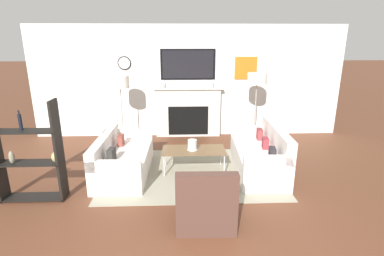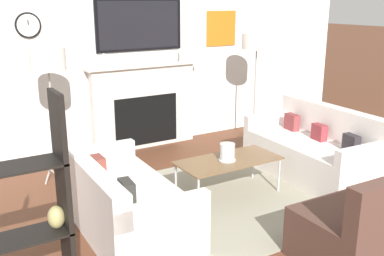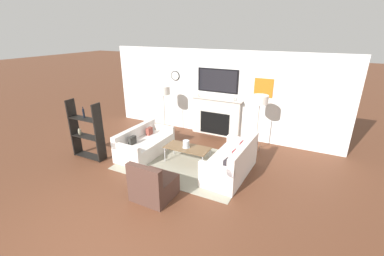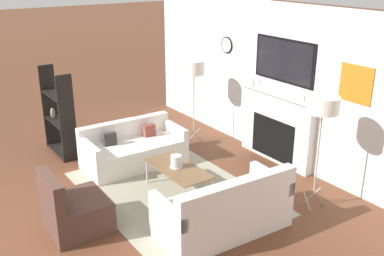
% 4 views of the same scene
% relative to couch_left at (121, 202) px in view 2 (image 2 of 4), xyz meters
% --- Properties ---
extents(fireplace_wall, '(7.60, 0.28, 2.70)m').
position_rel_couch_left_xyz_m(fireplace_wall, '(1.27, 2.25, 0.96)').
color(fireplace_wall, silver).
rests_on(fireplace_wall, ground_plane).
extents(area_rug, '(3.15, 2.26, 0.01)m').
position_rel_couch_left_xyz_m(area_rug, '(1.26, -0.00, -0.26)').
color(area_rug, gray).
rests_on(area_rug, ground_plane).
extents(couch_left, '(0.88, 1.71, 0.72)m').
position_rel_couch_left_xyz_m(couch_left, '(0.00, 0.00, 0.00)').
color(couch_left, white).
rests_on(couch_left, ground_plane).
extents(couch_right, '(0.88, 1.76, 0.86)m').
position_rel_couch_left_xyz_m(couch_right, '(2.53, -0.00, 0.04)').
color(couch_right, white).
rests_on(couch_right, ground_plane).
extents(armchair, '(0.78, 0.77, 0.85)m').
position_rel_couch_left_xyz_m(armchair, '(1.38, -1.58, 0.02)').
color(armchair, '#4C3229').
rests_on(armchair, ground_plane).
extents(coffee_table, '(1.16, 0.55, 0.42)m').
position_rel_couch_left_xyz_m(coffee_table, '(1.31, 0.08, 0.13)').
color(coffee_table, brown).
rests_on(coffee_table, ground_plane).
extents(hurricane_candle, '(0.19, 0.19, 0.19)m').
position_rel_couch_left_xyz_m(hurricane_candle, '(1.28, 0.07, 0.24)').
color(hurricane_candle, silver).
rests_on(hurricane_candle, coffee_table).
extents(floor_lamp_left, '(0.40, 0.40, 1.62)m').
position_rel_couch_left_xyz_m(floor_lamp_left, '(-0.23, 1.44, 1.19)').
color(floor_lamp_left, '#9E998E').
rests_on(floor_lamp_left, ground_plane).
extents(floor_lamp_right, '(0.43, 0.43, 1.66)m').
position_rel_couch_left_xyz_m(floor_lamp_right, '(2.76, 1.44, 1.25)').
color(floor_lamp_right, '#9E998E').
rests_on(floor_lamp_right, ground_plane).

